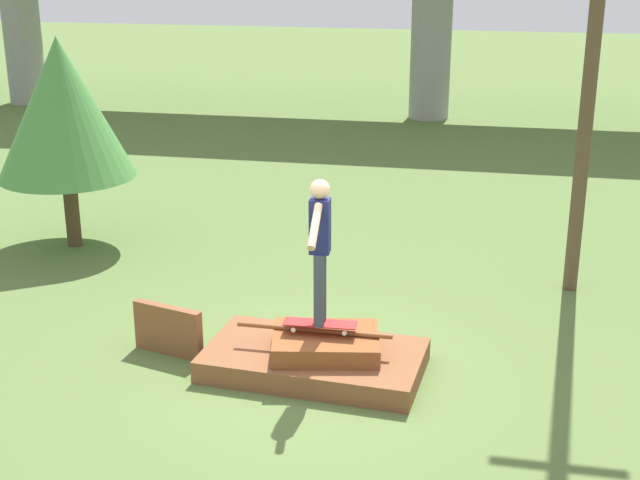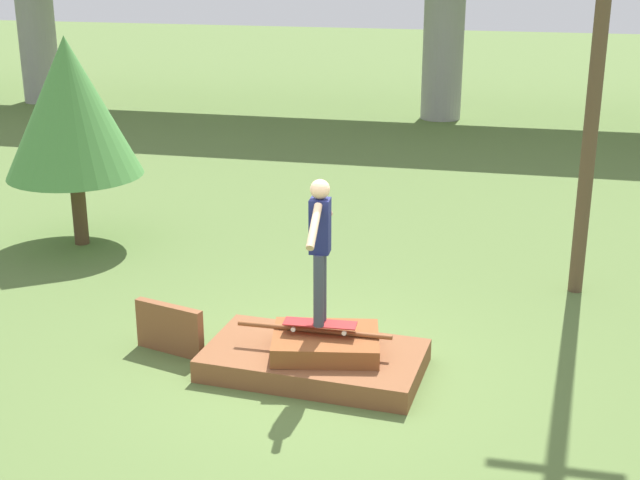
# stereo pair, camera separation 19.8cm
# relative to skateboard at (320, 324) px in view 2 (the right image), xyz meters

# --- Properties ---
(ground_plane) EXTENTS (80.00, 80.00, 0.00)m
(ground_plane) POSITION_rel_skateboard_xyz_m (-0.08, 0.03, -0.62)
(ground_plane) COLOR #567038
(scrap_pile) EXTENTS (2.60, 1.57, 0.55)m
(scrap_pile) POSITION_rel_skateboard_xyz_m (-0.05, 0.03, -0.43)
(scrap_pile) COLOR brown
(scrap_pile) RESTS_ON ground_plane
(scrap_plank_loose) EXTENTS (0.93, 0.36, 0.62)m
(scrap_plank_loose) POSITION_rel_skateboard_xyz_m (-1.90, 0.14, -0.31)
(scrap_plank_loose) COLOR brown
(scrap_plank_loose) RESTS_ON ground_plane
(skateboard) EXTENTS (0.85, 0.27, 0.09)m
(skateboard) POSITION_rel_skateboard_xyz_m (0.00, 0.00, 0.00)
(skateboard) COLOR maroon
(skateboard) RESTS_ON scrap_pile
(skater) EXTENTS (0.23, 1.28, 1.69)m
(skater) POSITION_rel_skateboard_xyz_m (0.00, 0.00, 1.00)
(skater) COLOR #383D4C
(skater) RESTS_ON skateboard
(tree_behind_left) EXTENTS (2.17, 2.17, 3.37)m
(tree_behind_left) POSITION_rel_skateboard_xyz_m (-4.84, 3.62, 1.64)
(tree_behind_left) COLOR #4C3823
(tree_behind_left) RESTS_ON ground_plane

